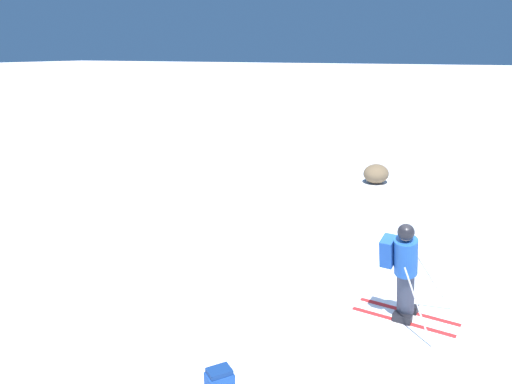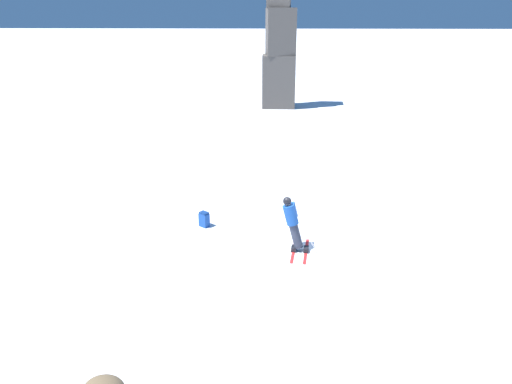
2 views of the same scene
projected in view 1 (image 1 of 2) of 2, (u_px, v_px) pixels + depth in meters
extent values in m
plane|color=white|center=(407.00, 313.00, 7.91)|extent=(300.00, 300.00, 0.00)
cube|color=red|center=(402.00, 322.00, 7.65)|extent=(0.28, 1.59, 0.01)
cube|color=red|center=(408.00, 312.00, 7.94)|extent=(0.28, 1.59, 0.01)
cube|color=black|center=(402.00, 318.00, 7.63)|extent=(0.17, 0.29, 0.12)
cube|color=black|center=(409.00, 308.00, 7.92)|extent=(0.17, 0.29, 0.12)
cylinder|color=#2D3342|center=(405.00, 292.00, 7.56)|extent=(0.47, 0.31, 0.79)
cylinder|color=#194799|center=(406.00, 256.00, 7.24)|extent=(0.51, 0.39, 0.65)
sphere|color=tan|center=(406.00, 234.00, 7.05)|extent=(0.28, 0.24, 0.26)
sphere|color=black|center=(406.00, 232.00, 7.04)|extent=(0.32, 0.28, 0.30)
cube|color=#194293|center=(388.00, 251.00, 7.36)|extent=(0.40, 0.22, 0.50)
cylinder|color=#B7B7BC|center=(418.00, 307.00, 7.04)|extent=(0.22, 0.51, 1.06)
cylinder|color=#B7B7BC|center=(433.00, 281.00, 7.71)|extent=(0.67, 0.61, 1.17)
cube|color=navy|center=(219.00, 371.00, 5.71)|extent=(0.33, 0.32, 0.06)
ellipsoid|color=brown|center=(376.00, 174.00, 15.58)|extent=(0.91, 0.78, 0.59)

